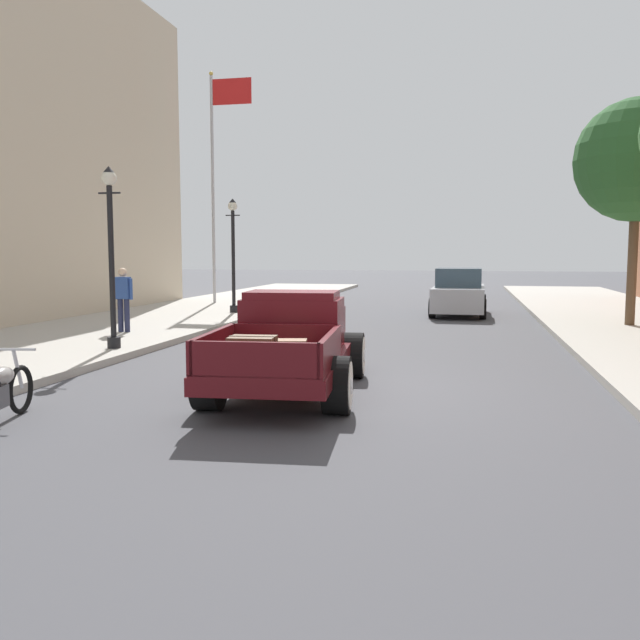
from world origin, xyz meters
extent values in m
plane|color=#47474C|center=(0.00, 0.00, 0.00)|extent=(140.00, 140.00, 0.00)
cube|color=#510F14|center=(-0.44, -0.39, 0.54)|extent=(2.16, 5.03, 0.24)
cube|color=#510F14|center=(-0.47, -0.04, 1.06)|extent=(1.65, 1.23, 0.80)
cube|color=#510F14|center=(-0.47, -0.09, 1.52)|extent=(1.51, 1.05, 0.12)
cube|color=#3D4C5B|center=(-0.52, 0.53, 1.22)|extent=(1.32, 0.15, 0.44)
cube|color=#510F14|center=(-0.58, 1.26, 0.92)|extent=(1.44, 1.60, 0.52)
cube|color=silver|center=(-0.64, 2.06, 0.90)|extent=(0.69, 0.16, 0.47)
cube|color=#510F14|center=(-0.33, -1.78, 0.68)|extent=(1.86, 2.23, 0.04)
cube|color=#510F14|center=(-1.13, -1.85, 0.90)|extent=(0.25, 2.10, 0.44)
cube|color=#510F14|center=(0.48, -1.71, 0.90)|extent=(0.25, 2.10, 0.44)
cube|color=#510F14|center=(-0.24, -2.79, 0.90)|extent=(1.62, 0.21, 0.44)
cube|color=#510F14|center=(-0.41, -0.77, 0.90)|extent=(1.62, 0.21, 0.44)
cylinder|color=black|center=(-1.45, 0.88, 0.40)|extent=(0.43, 0.83, 0.80)
cylinder|color=silver|center=(-1.63, 0.87, 0.40)|extent=(0.07, 0.65, 0.66)
cylinder|color=silver|center=(-1.64, 0.87, 0.40)|extent=(0.04, 0.24, 0.24)
cylinder|color=black|center=(0.34, 1.03, 0.40)|extent=(0.43, 0.83, 0.80)
cylinder|color=silver|center=(0.53, 1.05, 0.40)|extent=(0.07, 0.65, 0.66)
cylinder|color=silver|center=(0.54, 1.05, 0.40)|extent=(0.04, 0.24, 0.24)
cylinder|color=black|center=(-1.22, -1.80, 0.40)|extent=(0.43, 0.83, 0.80)
cylinder|color=silver|center=(-1.41, -1.82, 0.40)|extent=(0.07, 0.65, 0.66)
cylinder|color=silver|center=(-1.42, -1.82, 0.40)|extent=(0.04, 0.24, 0.24)
cylinder|color=black|center=(0.56, -1.65, 0.40)|extent=(0.43, 0.83, 0.80)
cylinder|color=silver|center=(0.75, -1.64, 0.40)|extent=(0.07, 0.65, 0.66)
cylinder|color=silver|center=(0.76, -1.64, 0.40)|extent=(0.04, 0.24, 0.24)
cube|color=brown|center=(-0.48, -2.14, 0.90)|extent=(0.63, 0.49, 0.40)
cube|color=#3D2D1E|center=(-0.48, -2.14, 0.90)|extent=(0.62, 0.10, 0.42)
cube|color=brown|center=(-0.13, -1.46, 0.84)|extent=(0.50, 0.40, 0.28)
torus|color=black|center=(-3.67, -2.55, 0.33)|extent=(0.20, 0.67, 0.67)
ellipsoid|color=gray|center=(-3.57, -3.06, 0.61)|extent=(0.35, 0.56, 0.24)
cylinder|color=silver|center=(-3.66, -2.60, 0.64)|extent=(0.10, 0.26, 0.58)
cylinder|color=silver|center=(-3.63, -2.72, 0.91)|extent=(0.62, 0.15, 0.04)
cube|color=#B7B7BC|center=(2.01, 13.48, 0.61)|extent=(1.81, 4.33, 0.80)
cube|color=#384C5B|center=(2.01, 13.33, 1.33)|extent=(1.56, 2.03, 0.64)
cylinder|color=black|center=(1.22, 14.78, 0.33)|extent=(0.23, 0.66, 0.66)
cylinder|color=black|center=(2.87, 14.75, 0.33)|extent=(0.23, 0.66, 0.66)
cylinder|color=black|center=(1.16, 12.20, 0.33)|extent=(0.23, 0.66, 0.66)
cylinder|color=black|center=(2.81, 12.17, 0.33)|extent=(0.23, 0.66, 0.66)
cylinder|color=#232847|center=(-6.44, 5.24, 0.58)|extent=(0.14, 0.14, 0.86)
cylinder|color=#232847|center=(-6.26, 5.24, 0.58)|extent=(0.14, 0.14, 0.86)
cube|color=#2D4C93|center=(-6.35, 5.24, 1.29)|extent=(0.36, 0.22, 0.56)
cylinder|color=#2D4C93|center=(-6.57, 5.24, 1.26)|extent=(0.09, 0.09, 0.54)
cylinder|color=#2D4C93|center=(-6.13, 5.24, 1.26)|extent=(0.09, 0.09, 0.54)
sphere|color=beige|center=(-6.35, 5.24, 1.69)|extent=(0.22, 0.22, 0.22)
cylinder|color=black|center=(-5.12, 2.53, 0.27)|extent=(0.28, 0.28, 0.24)
cylinder|color=black|center=(-5.12, 2.53, 1.99)|extent=(0.12, 0.12, 3.20)
cylinder|color=black|center=(-5.12, 2.53, 3.44)|extent=(0.50, 0.04, 0.04)
sphere|color=silver|center=(-5.12, 2.53, 3.75)|extent=(0.32, 0.32, 0.32)
cone|color=black|center=(-5.12, 2.53, 3.93)|extent=(0.24, 0.24, 0.14)
cylinder|color=black|center=(-5.49, 11.23, 0.27)|extent=(0.28, 0.28, 0.24)
cylinder|color=black|center=(-5.49, 11.23, 1.99)|extent=(0.12, 0.12, 3.20)
cylinder|color=black|center=(-5.49, 11.23, 3.44)|extent=(0.50, 0.04, 0.04)
sphere|color=silver|center=(-5.49, 11.23, 3.75)|extent=(0.32, 0.32, 0.32)
cone|color=black|center=(-5.49, 11.23, 3.93)|extent=(0.24, 0.24, 0.14)
cylinder|color=#B2B2B7|center=(-7.78, 15.32, 4.65)|extent=(0.12, 0.12, 9.00)
sphere|color=gold|center=(-7.78, 15.32, 9.23)|extent=(0.16, 0.16, 0.16)
cube|color=red|center=(-6.92, 15.32, 8.50)|extent=(1.60, 0.03, 1.00)
cylinder|color=brown|center=(6.80, 9.84, 1.80)|extent=(0.26, 0.26, 3.31)
sphere|color=#285628|center=(6.80, 9.84, 4.73)|extent=(3.40, 3.40, 3.40)
camera|label=1|loc=(2.25, -10.49, 2.20)|focal=37.71mm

